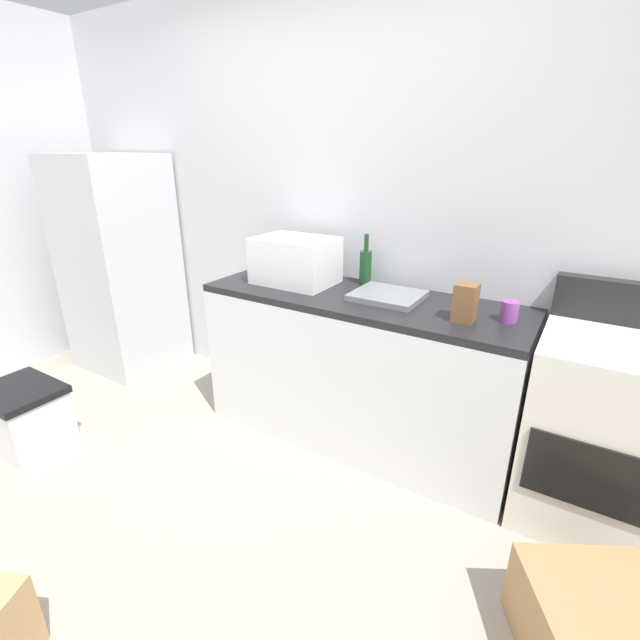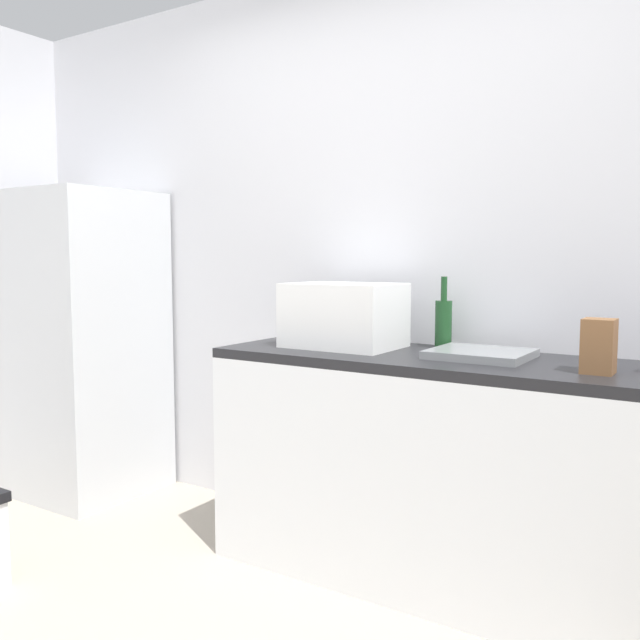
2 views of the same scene
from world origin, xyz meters
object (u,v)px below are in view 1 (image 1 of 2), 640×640
wine_bottle (366,266)px  cardboard_box_medium (598,636)px  refrigerator (120,265)px  storage_bin (26,416)px  stove_oven (599,431)px  knife_block (465,303)px  microwave (295,261)px  coffee_mug (509,311)px

wine_bottle → cardboard_box_medium: size_ratio=0.66×
refrigerator → storage_bin: size_ratio=3.53×
stove_oven → knife_block: bearing=-171.8°
stove_oven → microwave: bearing=179.2°
stove_oven → coffee_mug: size_ratio=11.00×
knife_block → storage_bin: size_ratio=0.39×
stove_oven → storage_bin: 3.05m
microwave → knife_block: bearing=-6.3°
stove_oven → cardboard_box_medium: bearing=-84.5°
coffee_mug → cardboard_box_medium: size_ratio=0.22×
storage_bin → wine_bottle: bearing=40.9°
refrigerator → knife_block: (2.63, -0.04, 0.18)m
knife_block → coffee_mug: bearing=29.0°
refrigerator → storage_bin: 1.31m
wine_bottle → storage_bin: size_ratio=0.65×
coffee_mug → knife_block: bearing=-151.0°
storage_bin → microwave: bearing=44.7°
refrigerator → knife_block: bearing=-0.8°
stove_oven → microwave: (-1.67, 0.02, 0.57)m
cardboard_box_medium → storage_bin: size_ratio=0.99×
knife_block → cardboard_box_medium: knife_block is taller
knife_block → cardboard_box_medium: 1.30m
coffee_mug → wine_bottle: bearing=166.9°
stove_oven → knife_block: stove_oven is taller
storage_bin → coffee_mug: bearing=25.4°
wine_bottle → coffee_mug: 0.87m
microwave → knife_block: (1.04, -0.11, -0.05)m
knife_block → wine_bottle: bearing=155.9°
refrigerator → stove_oven: 3.29m
wine_bottle → knife_block: 0.72m
microwave → knife_block: size_ratio=2.56×
knife_block → stove_oven: bearing=8.2°
refrigerator → coffee_mug: size_ratio=16.25×
coffee_mug → knife_block: size_ratio=0.56×
stove_oven → coffee_mug: (-0.46, 0.01, 0.48)m
stove_oven → wine_bottle: 1.42m
stove_oven → coffee_mug: bearing=179.0°
microwave → coffee_mug: bearing=-0.6°
wine_bottle → knife_block: size_ratio=1.67×
stove_oven → wine_bottle: (-1.30, 0.20, 0.54)m
stove_oven → microwave: microwave is taller
refrigerator → stove_oven: bearing=1.0°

